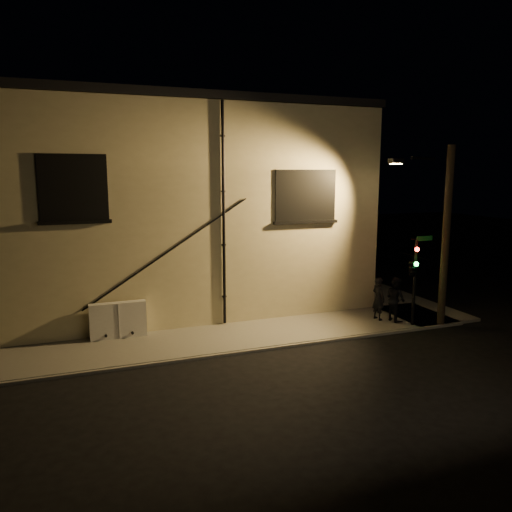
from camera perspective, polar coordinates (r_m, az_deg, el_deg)
name	(u,v)px	position (r m, az deg, el deg)	size (l,w,h in m)	color
ground	(300,345)	(17.53, 5.01, -10.15)	(90.00, 90.00, 0.00)	black
sidewalk	(282,308)	(21.80, 2.94, -5.99)	(21.00, 16.00, 0.12)	slate
building	(162,204)	(24.26, -10.65, 5.87)	(16.20, 12.23, 8.80)	beige
utility_cabinet	(118,320)	(18.35, -15.48, -7.07)	(1.94, 0.33, 1.28)	silver
pedestrian_a	(378,298)	(20.36, 13.81, -4.73)	(0.62, 0.41, 1.71)	black
pedestrian_b	(395,299)	(20.34, 15.64, -4.75)	(0.85, 0.66, 1.75)	black
traffic_signal	(413,267)	(19.49, 17.50, -1.18)	(1.20, 2.00, 3.42)	black
streetlamp_pole	(443,232)	(20.09, 20.56, 2.61)	(2.02, 1.38, 6.89)	black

